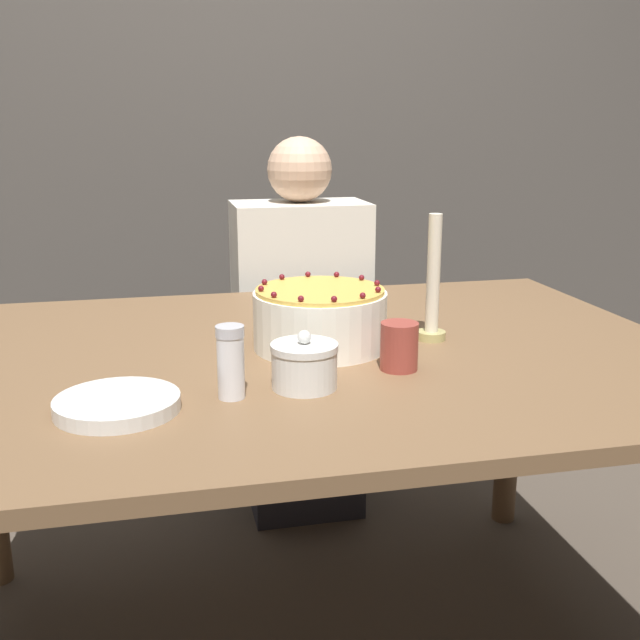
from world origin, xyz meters
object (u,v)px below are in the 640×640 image
Objects in this scene: sugar_shaker at (231,362)px; candle at (433,290)px; cake at (320,318)px; sugar_bowl at (304,365)px; person_man_blue_shirt at (301,353)px.

sugar_shaker is 0.52m from candle.
cake is at bearing -179.14° from candle.
sugar_bowl is (-0.08, -0.23, -0.02)m from cake.
cake reaches higher than sugar_shaker.
person_man_blue_shirt is at bearing 79.25° from sugar_bowl.
candle is at bearing 100.54° from person_man_blue_shirt.
candle is at bearing 0.86° from cake.
candle reaches higher than sugar_bowl.
person_man_blue_shirt is at bearing 81.92° from cake.
cake is 2.32× the size of sugar_bowl.
sugar_bowl is at bearing 9.52° from sugar_shaker.
cake is at bearing 50.27° from sugar_shaker.
candle is (0.32, 0.23, 0.07)m from sugar_bowl.
cake is 2.18× the size of sugar_shaker.
sugar_shaker reaches higher than sugar_bowl.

